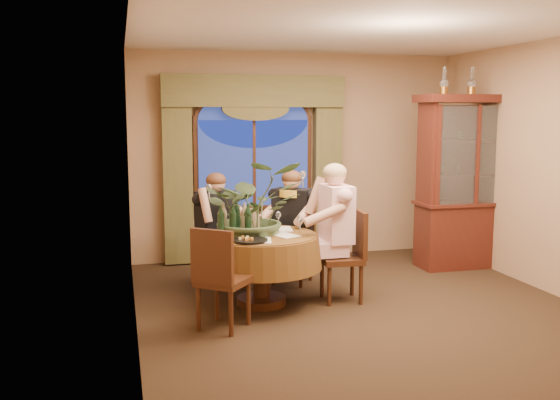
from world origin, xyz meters
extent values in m
plane|color=black|center=(0.00, 0.00, 0.00)|extent=(5.00, 5.00, 0.00)
plane|color=#987656|center=(0.00, 2.50, 1.40)|extent=(4.50, 0.00, 4.50)
plane|color=#987656|center=(2.25, 0.00, 1.40)|extent=(0.00, 5.00, 5.00)
plane|color=white|center=(0.00, 0.00, 2.80)|extent=(5.00, 5.00, 0.00)
cube|color=#4C4A28|center=(-1.63, 2.38, 1.18)|extent=(0.38, 0.14, 2.32)
cube|color=#4C4A28|center=(0.43, 2.38, 1.18)|extent=(0.38, 0.14, 2.32)
cylinder|color=maroon|center=(-0.96, 0.41, 0.38)|extent=(1.54, 1.54, 0.75)
cube|color=#3C120D|center=(1.99, 1.36, 1.11)|extent=(1.37, 0.54, 2.22)
cube|color=black|center=(-0.10, 0.33, 0.48)|extent=(0.46, 0.46, 0.96)
cube|color=black|center=(-0.42, 1.14, 0.48)|extent=(0.59, 0.59, 0.96)
cube|color=black|center=(-1.22, 1.16, 0.48)|extent=(0.54, 0.54, 0.96)
cube|color=black|center=(-1.46, -0.21, 0.48)|extent=(0.59, 0.59, 0.96)
imported|color=#3A4F30|center=(-1.02, 0.52, 1.39)|extent=(1.03, 1.14, 0.89)
imported|color=#4B5C2B|center=(-0.88, 0.34, 0.77)|extent=(0.15, 0.15, 0.05)
cylinder|color=black|center=(-1.15, 0.06, 0.76)|extent=(0.34, 0.34, 0.02)
cylinder|color=black|center=(-1.26, 0.37, 0.92)|extent=(0.07, 0.07, 0.33)
cylinder|color=tan|center=(-1.13, 0.42, 0.92)|extent=(0.07, 0.07, 0.33)
cylinder|color=black|center=(-1.10, 0.38, 0.92)|extent=(0.07, 0.07, 0.33)
cylinder|color=tan|center=(-1.34, 0.47, 0.92)|extent=(0.07, 0.07, 0.33)
cylinder|color=black|center=(-1.39, 0.33, 0.92)|extent=(0.07, 0.07, 0.33)
cylinder|color=black|center=(-1.18, 0.59, 0.92)|extent=(0.07, 0.07, 0.33)
cube|color=white|center=(-0.74, 0.28, 0.75)|extent=(0.32, 0.36, 0.00)
cube|color=white|center=(-0.68, 0.61, 0.75)|extent=(0.25, 0.33, 0.00)
cube|color=white|center=(-1.04, 0.09, 0.75)|extent=(0.27, 0.34, 0.00)
camera|label=1|loc=(-2.35, -5.78, 1.99)|focal=40.00mm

